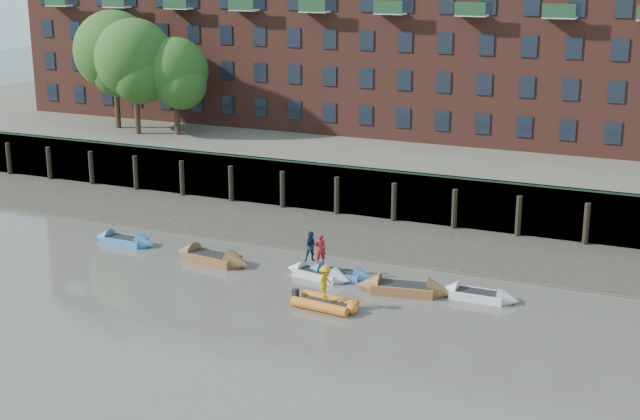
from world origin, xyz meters
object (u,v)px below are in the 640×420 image
Objects in this scene: rowboat_2 at (212,258)px; person_rower_b at (312,247)px; rib_tender at (327,304)px; person_rower_a at (320,249)px; rowboat_0 at (124,241)px; rowboat_4 at (338,274)px; rowboat_3 at (318,274)px; rowboat_5 at (404,289)px; person_rib_crew at (325,282)px; rowboat_6 at (478,295)px.

rowboat_2 is 6.14m from person_rower_b.
person_rower_a reaches higher than rib_tender.
rib_tender is 2.03× the size of person_rower_a.
rowboat_0 is 13.92m from rowboat_4.
person_rower_b is (-2.69, 4.01, 1.36)m from rib_tender.
rowboat_0 is at bearing 169.74° from rib_tender.
rowboat_2 reaches higher than rowboat_0.
rowboat_5 is (4.90, -0.32, 0.05)m from rowboat_3.
person_rib_crew is at bearing -137.24° from rowboat_5.
rib_tender is 5.02m from person_rower_b.
rowboat_6 is at bearing 1.68° from rowboat_5.
person_rower_b is 4.86m from person_rib_crew.
rowboat_5 is 1.24× the size of rowboat_6.
person_rib_crew is (2.03, -3.92, -0.23)m from person_rower_a.
rowboat_4 is 4.59m from person_rib_crew.
rowboat_3 is at bearing 126.05° from rib_tender.
rowboat_4 is 7.57m from rowboat_6.
rowboat_2 is at bearing -5.83° from rowboat_0.
rib_tender is 1.99× the size of person_rib_crew.
rowboat_5 reaches higher than rowboat_4.
person_rower_a is at bearing -50.80° from person_rower_b.
rowboat_6 is at bearing 12.20° from rowboat_3.
rowboat_2 is 1.53× the size of rib_tender.
person_rower_a is (-2.10, 3.84, 1.36)m from rib_tender.
rowboat_4 is at bearing 179.71° from rowboat_6.
rowboat_3 is at bearing -59.42° from person_rower_b.
rowboat_5 is 4.64m from person_rib_crew.
person_rib_crew reaches higher than rowboat_5.
rowboat_0 is 13.13m from person_rower_a.
rowboat_2 is 7.45m from rowboat_4.
rowboat_0 is at bearing -36.56° from person_rower_a.
rowboat_3 is 4.91m from rowboat_5.
person_rib_crew is (-6.40, -4.26, 1.16)m from rowboat_6.
rowboat_5 reaches higher than rowboat_0.
person_rower_a is (-0.87, -0.36, 1.40)m from rowboat_4.
rowboat_2 is 6.70m from person_rower_a.
rowboat_4 is at bearing 112.18° from rib_tender.
rowboat_4 is 2.46× the size of person_rower_a.
rowboat_6 is 7.78m from person_rib_crew.
rowboat_6 is at bearing -2.38° from rowboat_4.
rowboat_5 is at bearing -36.64° from person_rib_crew.
person_rib_crew is (-2.76, -3.55, 1.12)m from rowboat_5.
rowboat_0 is 2.54× the size of person_rower_a.
rowboat_3 is at bearing 166.96° from rowboat_5.
rowboat_4 is 1.69m from person_rower_a.
rowboat_6 is (7.57, -0.02, 0.01)m from rowboat_4.
rowboat_6 is at bearing -55.11° from person_rib_crew.
rowboat_5 is 5.00m from person_rower_a.
rowboat_0 is 2.50× the size of person_rib_crew.
rowboat_2 reaches higher than rowboat_3.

